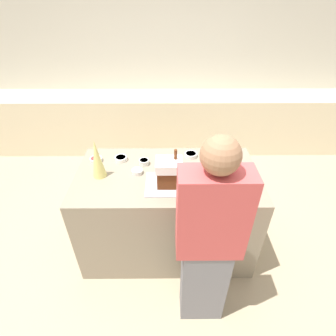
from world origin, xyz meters
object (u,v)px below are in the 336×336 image
Objects in this scene: decorative_tree at (97,159)px; candy_bowl_near_tray_right at (191,155)px; gingerbread_house at (169,172)px; candy_bowl_far_left at (144,162)px; mug at (237,193)px; person at (208,242)px; candy_bowl_beside_tree at (121,158)px; candy_bowl_center_rear at (137,171)px; baking_tray at (169,184)px; candy_bowl_far_right at (96,159)px.

decorative_tree reaches higher than candy_bowl_near_tray_right.
gingerbread_house is 3.43× the size of candy_bowl_far_left.
mug is 0.48m from person.
candy_bowl_near_tray_right is at bearing 5.04° from candy_bowl_beside_tree.
gingerbread_house is 3.51× the size of mug.
gingerbread_house is 0.59m from candy_bowl_beside_tree.
candy_bowl_beside_tree is at bearing 129.62° from candy_bowl_center_rear.
candy_bowl_near_tray_right is 0.66m from candy_bowl_beside_tree.
candy_bowl_center_rear is at bearing 127.26° from person.
candy_bowl_beside_tree is at bearing 152.01° from mug.
gingerbread_house is 0.39m from candy_bowl_far_left.
person reaches higher than decorative_tree.
candy_bowl_center_rear is (-0.27, 0.16, 0.02)m from baking_tray.
person reaches higher than candy_bowl_near_tray_right.
candy_bowl_far_left is 0.87m from mug.
baking_tray is at bearing 164.00° from mug.
candy_bowl_far_right reaches higher than baking_tray.
candy_bowl_far_right is at bearing 157.38° from mug.
candy_bowl_center_rear is at bearing -109.82° from candy_bowl_far_left.
person is (0.05, -0.97, -0.08)m from candy_bowl_near_tray_right.
person is at bearing -64.48° from gingerbread_house.
gingerbread_house is 0.91× the size of decorative_tree.
decorative_tree is (-0.59, 0.13, 0.04)m from gingerbread_house.
mug is at bearing -61.55° from candy_bowl_near_tray_right.
person is at bearing -123.77° from mug.
candy_bowl_beside_tree is at bearing 163.19° from candy_bowl_far_left.
candy_bowl_near_tray_right is 1.04× the size of candy_bowl_beside_tree.
mug is at bearing -22.62° from candy_bowl_far_right.
mug is 0.05× the size of person.
person is at bearing -52.74° from candy_bowl_center_rear.
baking_tray is 3.42× the size of candy_bowl_far_right.
decorative_tree is 1.11m from person.
gingerbread_house is 0.49m from candy_bowl_near_tray_right.
candy_bowl_center_rear is at bearing -151.60° from candy_bowl_near_tray_right.
candy_bowl_far_right is (-0.89, -0.07, -0.00)m from candy_bowl_near_tray_right.
candy_bowl_center_rear is at bearing -25.44° from candy_bowl_far_right.
baking_tray is at bearing -152.11° from gingerbread_house.
candy_bowl_near_tray_right is 0.07× the size of person.
decorative_tree is at bearing 167.92° from gingerbread_house.
baking_tray is 4.33× the size of mug.
candy_bowl_beside_tree is (0.15, 0.24, -0.15)m from decorative_tree.
gingerbread_house is 0.61m from decorative_tree.
person is at bearing -87.22° from candy_bowl_near_tray_right.
mug is at bearing -16.03° from gingerbread_house.
candy_bowl_near_tray_right is 0.55m from candy_bowl_center_rear.
candy_bowl_beside_tree is 1.15m from person.
candy_bowl_center_rear is 0.89m from person.
baking_tray is at bearing -30.06° from candy_bowl_center_rear.
candy_bowl_near_tray_right is at bearing 63.27° from gingerbread_house.
candy_bowl_far_right is at bearing -175.98° from candy_bowl_beside_tree.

